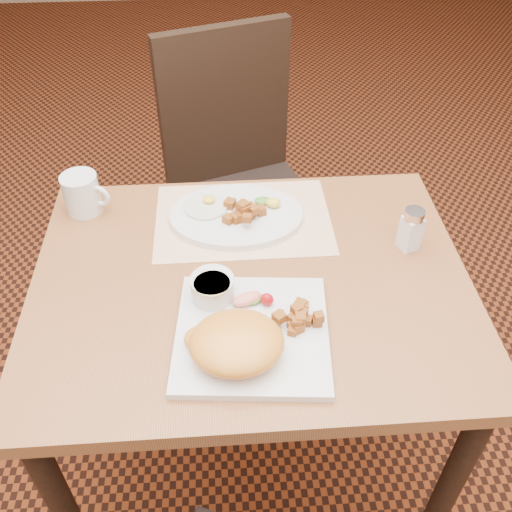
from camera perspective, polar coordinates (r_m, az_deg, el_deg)
The scene contains 15 objects.
ground at distance 1.78m, azimuth -0.35°, elevation -19.68°, with size 8.00×8.00×0.00m, color black.
table at distance 1.25m, azimuth -0.47°, elevation -5.84°, with size 0.90×0.70×0.75m.
chair_far at distance 1.84m, azimuth -1.68°, elevation 8.26°, with size 0.54×0.54×0.97m.
placemat at distance 1.31m, azimuth -1.31°, elevation 3.71°, with size 0.40×0.28×0.00m, color white.
plate_square at distance 1.06m, azimuth -0.40°, elevation -7.78°, with size 0.28×0.28×0.02m, color silver.
plate_oval at distance 1.31m, azimuth -2.00°, elevation 4.02°, with size 0.30×0.23×0.02m, color silver, non-canonical shape.
hollandaise_mound at distance 1.00m, azimuth -2.06°, elevation -8.69°, with size 0.18×0.15×0.06m.
ramekin at distance 1.10m, azimuth -4.38°, elevation -3.14°, with size 0.08×0.09×0.05m.
garnish_sq at distance 1.10m, azimuth -0.32°, elevation -4.31°, with size 0.09×0.05×0.03m.
fried_egg at distance 1.32m, azimuth -5.01°, elevation 5.04°, with size 0.10×0.10×0.02m.
garnish_ov at distance 1.32m, azimuth 1.32°, elevation 5.44°, with size 0.06×0.05×0.02m.
salt_shaker at distance 1.25m, azimuth 15.26°, elevation 2.64°, with size 0.05×0.05×0.10m.
coffee_mug at distance 1.37m, azimuth -16.94°, elevation 5.99°, with size 0.11×0.08×0.09m.
home_fries_sq at distance 1.06m, azimuth 4.19°, elevation -6.11°, with size 0.10×0.08×0.03m.
home_fries_ov at distance 1.29m, azimuth -1.25°, elevation 4.51°, with size 0.10×0.10×0.04m.
Camera 1 is at (-0.05, -0.83, 1.57)m, focal length 40.00 mm.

